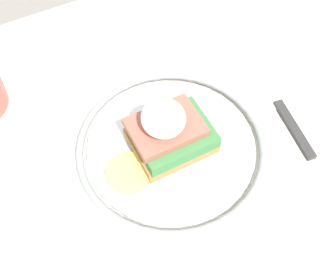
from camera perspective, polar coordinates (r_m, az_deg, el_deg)
name	(u,v)px	position (r m, az deg, el deg)	size (l,w,h in m)	color
dining_table	(190,224)	(0.62, 2.94, -11.70)	(0.93, 0.77, 0.73)	beige
plate	(168,148)	(0.53, 0.00, -1.59)	(0.24, 0.24, 0.02)	silver
sandwich	(167,133)	(0.50, -0.14, 0.46)	(0.14, 0.08, 0.08)	#9E703D
fork	(46,198)	(0.52, -16.17, -7.95)	(0.03, 0.15, 0.00)	silver
knife	(282,110)	(0.59, 15.19, 3.49)	(0.04, 0.19, 0.01)	#2D2D2D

